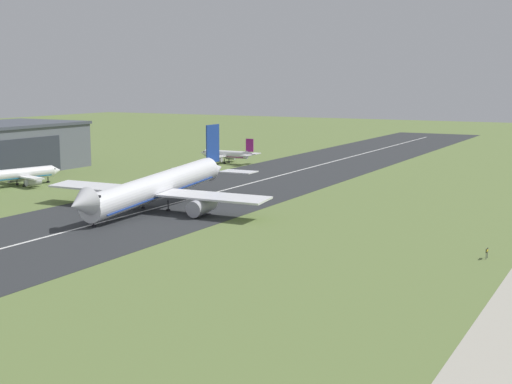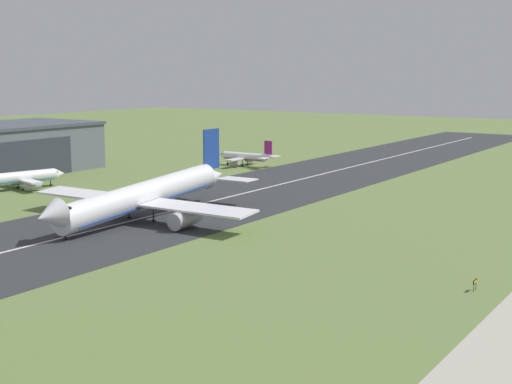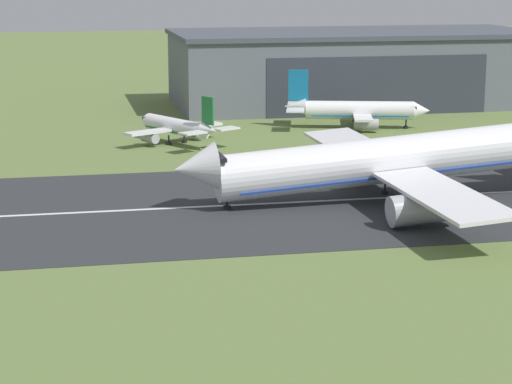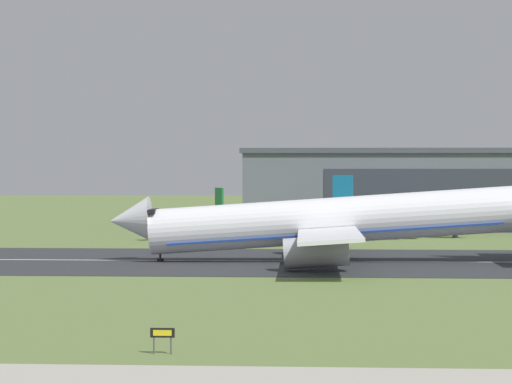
# 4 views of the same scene
# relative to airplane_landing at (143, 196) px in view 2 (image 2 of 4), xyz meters

# --- Properties ---
(ground_plane) EXTENTS (742.34, 742.34, 0.00)m
(ground_plane) POSITION_rel_airplane_landing_xyz_m (-2.21, -49.89, -4.85)
(ground_plane) COLOR olive
(runway_strip) EXTENTS (502.34, 41.61, 0.06)m
(runway_strip) POSITION_rel_airplane_landing_xyz_m (-2.21, 1.09, -4.82)
(runway_strip) COLOR #2B2D30
(runway_strip) RESTS_ON ground_plane
(runway_centreline) EXTENTS (452.11, 0.70, 0.01)m
(runway_centreline) POSITION_rel_airplane_landing_xyz_m (-2.21, 1.09, -4.78)
(runway_centreline) COLOR silver
(runway_centreline) RESTS_ON runway_strip
(airplane_landing) EXTENTS (55.73, 53.40, 16.97)m
(airplane_landing) POSITION_rel_airplane_landing_xyz_m (0.00, 0.00, 0.00)
(airplane_landing) COLOR white
(airplane_landing) RESTS_ON ground_plane
(airplane_parked_centre) EXTENTS (25.59, 18.24, 9.98)m
(airplane_parked_centre) POSITION_rel_airplane_landing_xyz_m (10.85, 52.46, -1.83)
(airplane_parked_centre) COLOR white
(airplane_parked_centre) RESTS_ON ground_plane
(airplane_parked_far_east) EXTENTS (17.33, 21.10, 8.60)m
(airplane_parked_far_east) POSITION_rel_airplane_landing_xyz_m (81.54, 30.67, -1.89)
(airplane_parked_far_east) COLOR white
(airplane_parked_far_east) RESTS_ON ground_plane
(runway_sign) EXTENTS (1.50, 0.14, 1.61)m
(runway_sign) POSITION_rel_airplane_landing_xyz_m (-10.80, -70.91, -3.65)
(runway_sign) COLOR #4C4C51
(runway_sign) RESTS_ON ground_plane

